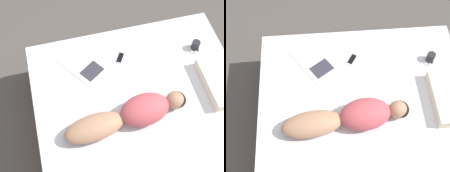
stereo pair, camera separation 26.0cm
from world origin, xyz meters
The scene contains 6 objects.
ground_plane centered at (0.00, 0.00, 0.00)m, with size 12.00×12.00×0.00m, color #4C4742.
bed centered at (0.00, 0.00, 0.28)m, with size 1.92×2.11×0.56m.
person centered at (0.15, -0.18, 0.66)m, with size 0.38×1.19×0.23m.
open_magazine centered at (-0.56, -0.46, 0.56)m, with size 0.58×0.53×0.01m.
coffee_mug centered at (-0.48, 0.73, 0.61)m, with size 0.12×0.08×0.10m.
cell_phone centered at (-0.55, -0.08, 0.57)m, with size 0.16×0.13×0.01m.
Camera 2 is at (1.31, -0.37, 3.22)m, focal length 50.00 mm.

